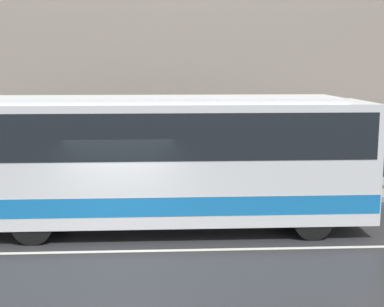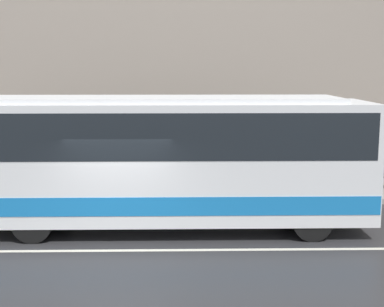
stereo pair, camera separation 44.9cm
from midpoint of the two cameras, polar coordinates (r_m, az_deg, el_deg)
name	(u,v)px [view 1 (the left image)]	position (r m, az deg, el deg)	size (l,w,h in m)	color
ground_plane	(119,251)	(12.44, -8.82, -10.30)	(60.00, 60.00, 0.00)	#2D2D30
sidewalk	(133,192)	(17.69, -7.07, -4.05)	(60.00, 3.01, 0.16)	gray
lane_stripe	(119,251)	(12.44, -8.82, -10.28)	(54.00, 0.14, 0.01)	beige
transit_bus	(158,156)	(13.57, -4.61, -0.23)	(10.69, 2.49, 3.39)	white
pedestrian_waiting	(164,165)	(17.41, -3.78, -1.24)	(0.36, 0.36, 1.72)	#333338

